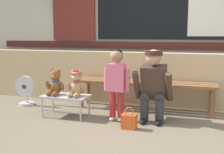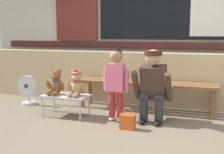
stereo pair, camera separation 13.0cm
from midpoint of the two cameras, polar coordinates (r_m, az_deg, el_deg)
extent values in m
plane|color=#756651|center=(3.41, 4.49, -11.15)|extent=(60.00, 60.00, 0.00)
cube|color=tan|center=(4.66, 8.65, -0.46)|extent=(6.80, 0.25, 0.85)
cube|color=#471E19|center=(5.01, 9.55, 6.17)|extent=(6.39, 0.04, 0.12)
cube|color=maroon|center=(5.54, -8.30, 14.70)|extent=(0.84, 0.05, 1.43)
cube|color=brown|center=(4.20, 5.10, -1.44)|extent=(2.10, 0.11, 0.04)
cube|color=brown|center=(4.34, 5.53, -1.13)|extent=(2.10, 0.11, 0.04)
cube|color=brown|center=(4.48, 5.92, -0.84)|extent=(2.10, 0.11, 0.04)
cylinder|color=brown|center=(4.56, -6.91, -3.50)|extent=(0.07, 0.07, 0.40)
cylinder|color=brown|center=(4.81, -5.51, -2.85)|extent=(0.07, 0.07, 0.40)
cylinder|color=brown|center=(4.15, 18.29, -5.08)|extent=(0.07, 0.07, 0.40)
cylinder|color=brown|center=(4.42, 18.28, -4.25)|extent=(0.07, 0.07, 0.40)
cube|color=#BCBCC1|center=(4.07, -10.05, -3.85)|extent=(0.64, 0.36, 0.04)
cylinder|color=#BCBCC1|center=(4.12, -14.56, -5.98)|extent=(0.02, 0.02, 0.26)
cylinder|color=#BCBCC1|center=(4.37, -12.45, -5.08)|extent=(0.02, 0.02, 0.26)
cylinder|color=#BCBCC1|center=(3.85, -7.21, -6.80)|extent=(0.02, 0.02, 0.26)
cylinder|color=#BCBCC1|center=(4.11, -5.42, -5.77)|extent=(0.02, 0.02, 0.26)
cylinder|color=#BCBCC1|center=(3.99, -11.00, -6.76)|extent=(0.58, 0.02, 0.02)
cylinder|color=#BCBCC1|center=(4.24, -9.04, -5.78)|extent=(0.58, 0.02, 0.02)
ellipsoid|color=brown|center=(4.14, -11.92, -1.89)|extent=(0.17, 0.14, 0.22)
sphere|color=brown|center=(4.11, -12.06, 0.37)|extent=(0.15, 0.15, 0.15)
sphere|color=#AE6E42|center=(4.06, -12.44, 0.10)|extent=(0.06, 0.06, 0.06)
sphere|color=brown|center=(4.13, -12.65, 1.22)|extent=(0.06, 0.06, 0.06)
ellipsoid|color=brown|center=(4.17, -13.45, -1.59)|extent=(0.06, 0.11, 0.16)
ellipsoid|color=brown|center=(4.08, -13.27, -3.16)|extent=(0.06, 0.15, 0.06)
sphere|color=brown|center=(4.08, -11.38, 1.17)|extent=(0.06, 0.06, 0.06)
ellipsoid|color=brown|center=(4.06, -10.80, -1.78)|extent=(0.06, 0.11, 0.16)
ellipsoid|color=brown|center=(4.03, -12.13, -3.25)|extent=(0.06, 0.15, 0.06)
torus|color=#335699|center=(4.12, -12.00, -0.60)|extent=(0.13, 0.13, 0.02)
ellipsoid|color=tan|center=(3.99, -7.93, -2.17)|extent=(0.17, 0.14, 0.22)
sphere|color=tan|center=(3.96, -8.05, 0.17)|extent=(0.15, 0.15, 0.15)
sphere|color=#F4C188|center=(3.91, -8.39, -0.11)|extent=(0.06, 0.06, 0.06)
sphere|color=tan|center=(3.98, -8.68, 1.06)|extent=(0.06, 0.06, 0.06)
ellipsoid|color=tan|center=(4.01, -9.54, -1.86)|extent=(0.06, 0.11, 0.16)
ellipsoid|color=tan|center=(3.93, -9.26, -3.49)|extent=(0.06, 0.15, 0.06)
sphere|color=tan|center=(3.93, -7.31, 1.00)|extent=(0.06, 0.06, 0.06)
ellipsoid|color=tan|center=(3.92, -6.68, -2.06)|extent=(0.06, 0.11, 0.16)
ellipsoid|color=tan|center=(3.89, -8.03, -3.59)|extent=(0.06, 0.15, 0.06)
torus|color=red|center=(3.97, -7.99, -0.83)|extent=(0.13, 0.13, 0.02)
cylinder|color=red|center=(3.95, -8.03, 0.77)|extent=(0.17, 0.17, 0.01)
cylinder|color=red|center=(3.95, -8.03, 1.10)|extent=(0.10, 0.10, 0.04)
cylinder|color=#B7282D|center=(3.85, -0.85, -5.37)|extent=(0.08, 0.08, 0.36)
ellipsoid|color=silver|center=(3.89, -0.94, -8.23)|extent=(0.07, 0.12, 0.05)
cylinder|color=#B7282D|center=(3.82, 0.72, -5.49)|extent=(0.08, 0.08, 0.36)
ellipsoid|color=silver|center=(3.85, 0.63, -8.38)|extent=(0.07, 0.12, 0.05)
cube|color=#E56B89|center=(3.76, -0.07, -0.11)|extent=(0.22, 0.15, 0.36)
cylinder|color=#E56B89|center=(3.82, -2.14, -0.45)|extent=(0.06, 0.06, 0.30)
cylinder|color=#E56B89|center=(3.73, 2.05, -0.67)|extent=(0.06, 0.06, 0.30)
sphere|color=#9E7051|center=(3.73, -0.07, 4.15)|extent=(0.17, 0.17, 0.17)
sphere|color=black|center=(3.74, -0.01, 4.46)|extent=(0.16, 0.16, 0.16)
cylinder|color=#333338|center=(3.82, 5.44, -6.60)|extent=(0.11, 0.11, 0.30)
cylinder|color=#333338|center=(3.92, 5.93, -3.68)|extent=(0.13, 0.32, 0.13)
ellipsoid|color=black|center=(3.78, 5.15, -8.66)|extent=(0.09, 0.20, 0.06)
cylinder|color=#333338|center=(3.79, 8.42, -6.80)|extent=(0.11, 0.11, 0.30)
cylinder|color=#333338|center=(3.88, 8.82, -3.85)|extent=(0.13, 0.32, 0.13)
ellipsoid|color=black|center=(3.75, 8.17, -8.88)|extent=(0.09, 0.20, 0.06)
cube|color=#473328|center=(3.83, 7.34, -0.94)|extent=(0.32, 0.30, 0.47)
cylinder|color=#473328|center=(3.79, 3.92, -1.61)|extent=(0.08, 0.28, 0.40)
cylinder|color=#473328|center=(3.71, 10.23, -1.94)|extent=(0.08, 0.28, 0.40)
sphere|color=tan|center=(3.72, 7.24, 3.91)|extent=(0.20, 0.20, 0.20)
cylinder|color=#422319|center=(3.72, 7.25, 4.76)|extent=(0.23, 0.23, 0.06)
cube|color=brown|center=(3.91, 10.28, -2.88)|extent=(0.10, 0.22, 0.16)
cube|color=#DB561E|center=(3.54, 2.33, -8.81)|extent=(0.18, 0.11, 0.18)
torus|color=#DB561E|center=(3.51, 2.34, -6.86)|extent=(0.11, 0.01, 0.11)
cylinder|color=silver|center=(4.93, -17.21, -5.07)|extent=(0.24, 0.24, 0.04)
cylinder|color=silver|center=(4.91, -17.25, -4.27)|extent=(0.04, 0.04, 0.10)
cylinder|color=silver|center=(4.85, -17.50, -1.78)|extent=(0.34, 0.06, 0.34)
cylinder|color=#333338|center=(4.85, -17.50, -1.78)|extent=(0.07, 0.08, 0.07)
camera|label=1|loc=(0.07, -90.93, -0.14)|focal=46.26mm
camera|label=2|loc=(0.07, 89.07, 0.14)|focal=46.26mm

